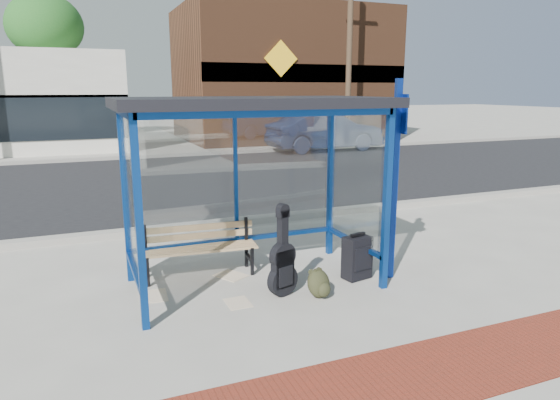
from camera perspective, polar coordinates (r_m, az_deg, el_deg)
name	(u,v)px	position (r m, az deg, el deg)	size (l,w,h in m)	color
ground	(254,284)	(6.69, -2.94, -9.54)	(120.00, 120.00, 0.00)	#B2ADA0
brick_paver_strip	(355,391)	(4.59, 8.62, -20.80)	(60.00, 1.00, 0.01)	maroon
curb_near	(202,225)	(9.32, -8.85, -2.86)	(60.00, 0.25, 0.12)	gray
street_asphalt	(159,182)	(14.23, -13.66, 2.05)	(60.00, 10.00, 0.00)	black
curb_far	(137,157)	(19.23, -16.01, 4.76)	(60.00, 0.25, 0.12)	gray
far_sidewalk	(132,152)	(21.11, -16.59, 5.23)	(60.00, 4.00, 0.01)	#B2ADA0
bus_shelter	(251,126)	(6.28, -3.37, 8.47)	(3.30, 1.80, 2.42)	navy
storefront_brown	(282,75)	(26.35, 0.20, 14.08)	(10.00, 7.08, 6.40)	#59331E
tree_mid	(45,27)	(28.03, -25.29, 17.46)	(3.60, 3.60, 7.03)	#4C3826
tree_right	(329,39)	(31.56, 5.60, 17.88)	(3.60, 3.60, 7.03)	#4C3826
utility_pole_east	(349,50)	(22.25, 7.92, 16.58)	(1.60, 0.24, 8.00)	#4C3826
bench	(199,246)	(6.95, -9.30, -5.18)	(1.60, 0.51, 0.74)	black
guitar_bag	(283,264)	(6.19, 0.30, -7.38)	(0.42, 0.23, 1.11)	black
suitcase	(357,258)	(6.84, 8.81, -6.52)	(0.41, 0.31, 0.64)	black
backpack	(319,284)	(6.24, 4.52, -9.57)	(0.35, 0.33, 0.36)	#282917
sign_post	(395,169)	(6.70, 13.05, 3.42)	(0.13, 0.33, 2.65)	navy
newspaper_a	(153,296)	(6.50, -14.27, -10.59)	(0.42, 0.33, 0.01)	white
newspaper_b	(238,303)	(6.15, -4.82, -11.64)	(0.36, 0.28, 0.01)	white
newspaper_c	(231,275)	(6.99, -5.64, -8.58)	(0.41, 0.32, 0.01)	white
parked_car	(325,132)	(20.82, 5.17, 7.77)	(1.67, 4.78, 1.57)	#182344
fire_hydrant	(367,137)	(22.85, 9.97, 7.06)	(0.32, 0.21, 0.72)	#AC0C1B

